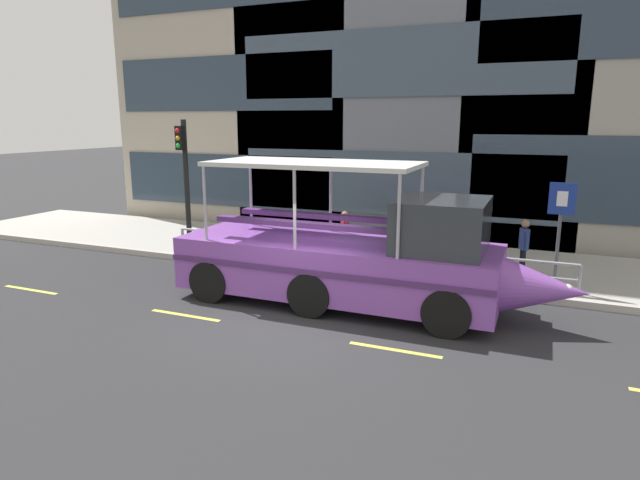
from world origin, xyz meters
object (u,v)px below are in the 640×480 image
(pedestrian_near_bow, at_px, (524,243))
(pedestrian_mid_left, at_px, (400,234))
(parking_sign, at_px, (560,218))
(duck_tour_boat, at_px, (358,259))
(traffic_light_pole, at_px, (185,173))
(pedestrian_mid_right, at_px, (345,232))

(pedestrian_near_bow, xyz_separation_m, pedestrian_mid_left, (-3.23, -0.32, 0.04))
(parking_sign, height_order, duck_tour_boat, duck_tour_boat)
(traffic_light_pole, relative_size, pedestrian_near_bow, 2.63)
(traffic_light_pole, bearing_deg, pedestrian_mid_right, 7.10)
(pedestrian_mid_left, bearing_deg, pedestrian_near_bow, 5.57)
(pedestrian_near_bow, height_order, pedestrian_mid_left, pedestrian_mid_left)
(traffic_light_pole, distance_m, pedestrian_mid_left, 6.90)
(parking_sign, xyz_separation_m, duck_tour_boat, (-4.24, -2.50, -0.85))
(pedestrian_mid_right, bearing_deg, duck_tour_boat, -64.35)
(duck_tour_boat, xyz_separation_m, pedestrian_near_bow, (3.46, 3.27, 0.00))
(traffic_light_pole, relative_size, pedestrian_mid_right, 2.71)
(pedestrian_mid_right, bearing_deg, pedestrian_near_bow, 3.42)
(traffic_light_pole, relative_size, pedestrian_mid_left, 2.51)
(parking_sign, relative_size, pedestrian_mid_left, 1.62)
(pedestrian_near_bow, relative_size, pedestrian_mid_right, 1.03)
(pedestrian_mid_left, bearing_deg, traffic_light_pole, -174.84)
(parking_sign, height_order, pedestrian_mid_left, parking_sign)
(traffic_light_pole, bearing_deg, pedestrian_mid_left, 5.16)
(parking_sign, xyz_separation_m, pedestrian_mid_right, (-5.67, 0.47, -0.88))
(traffic_light_pole, distance_m, pedestrian_mid_right, 5.33)
(duck_tour_boat, height_order, pedestrian_mid_left, duck_tour_boat)
(traffic_light_pole, relative_size, parking_sign, 1.55)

